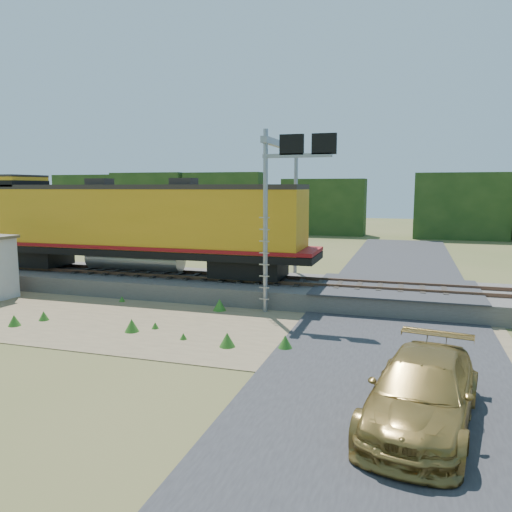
% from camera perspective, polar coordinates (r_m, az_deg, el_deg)
% --- Properties ---
extents(ground, '(140.00, 140.00, 0.00)m').
position_cam_1_polar(ground, '(18.78, -7.04, -8.30)').
color(ground, '#475123').
rests_on(ground, ground).
extents(ballast, '(70.00, 5.00, 0.80)m').
position_cam_1_polar(ballast, '(24.12, -1.20, -3.63)').
color(ballast, slate).
rests_on(ballast, ground).
extents(rails, '(70.00, 1.54, 0.16)m').
position_cam_1_polar(rails, '(24.03, -1.20, -2.51)').
color(rails, brown).
rests_on(rails, ballast).
extents(dirt_shoulder, '(26.00, 8.00, 0.03)m').
position_cam_1_polar(dirt_shoulder, '(20.08, -11.71, -7.30)').
color(dirt_shoulder, '#8C7754').
rests_on(dirt_shoulder, ground).
extents(road, '(7.00, 66.00, 0.86)m').
position_cam_1_polar(road, '(17.92, 15.16, -9.03)').
color(road, '#38383A').
rests_on(road, ground).
extents(tree_line_north, '(130.00, 3.00, 6.50)m').
position_cam_1_polar(tree_line_north, '(54.97, 9.43, 5.55)').
color(tree_line_north, '#1B3613').
rests_on(tree_line_north, ground).
extents(weed_clumps, '(15.00, 6.20, 0.56)m').
position_cam_1_polar(weed_clumps, '(20.51, -15.95, -7.16)').
color(weed_clumps, '#306D1F').
rests_on(weed_clumps, ground).
extents(locomotive, '(19.03, 2.90, 4.91)m').
position_cam_1_polar(locomotive, '(26.38, -14.35, 3.66)').
color(locomotive, black).
rests_on(locomotive, rails).
extents(signal_gantry, '(2.98, 6.20, 7.52)m').
position_cam_1_polar(signal_gantry, '(22.38, 3.60, 8.89)').
color(signal_gantry, gray).
rests_on(signal_gantry, ground).
extents(car, '(2.96, 5.54, 1.53)m').
position_cam_1_polar(car, '(11.90, 18.45, -14.52)').
color(car, olive).
rests_on(car, ground).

